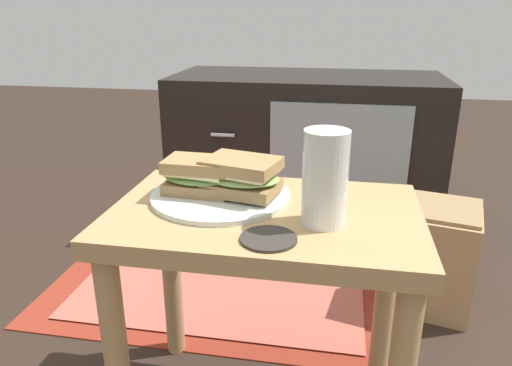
% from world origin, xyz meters
% --- Properties ---
extents(side_table, '(0.56, 0.36, 0.46)m').
position_xyz_m(side_table, '(0.00, 0.00, 0.37)').
color(side_table, tan).
rests_on(side_table, ground).
extents(tv_cabinet, '(0.96, 0.46, 0.58)m').
position_xyz_m(tv_cabinet, '(0.01, 0.95, 0.29)').
color(tv_cabinet, black).
rests_on(tv_cabinet, ground).
extents(area_rug, '(1.04, 0.63, 0.01)m').
position_xyz_m(area_rug, '(-0.20, 0.45, 0.00)').
color(area_rug, maroon).
rests_on(area_rug, ground).
extents(plate, '(0.27, 0.27, 0.01)m').
position_xyz_m(plate, '(-0.09, 0.04, 0.47)').
color(plate, silver).
rests_on(plate, side_table).
extents(sandwich_front, '(0.14, 0.10, 0.07)m').
position_xyz_m(sandwich_front, '(-0.13, 0.04, 0.50)').
color(sandwich_front, '#9E7A4C').
rests_on(sandwich_front, plate).
extents(sandwich_back, '(0.16, 0.13, 0.07)m').
position_xyz_m(sandwich_back, '(-0.05, 0.04, 0.51)').
color(sandwich_back, '#9E7A4C').
rests_on(sandwich_back, plate).
extents(beer_glass, '(0.08, 0.08, 0.16)m').
position_xyz_m(beer_glass, '(0.11, -0.04, 0.54)').
color(beer_glass, silver).
rests_on(beer_glass, side_table).
extents(coaster, '(0.09, 0.09, 0.01)m').
position_xyz_m(coaster, '(0.03, -0.12, 0.46)').
color(coaster, '#332D28').
rests_on(coaster, side_table).
extents(paper_bag, '(0.25, 0.22, 0.32)m').
position_xyz_m(paper_bag, '(0.40, 0.45, 0.15)').
color(paper_bag, tan).
rests_on(paper_bag, ground).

